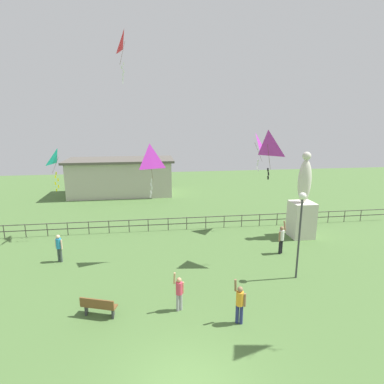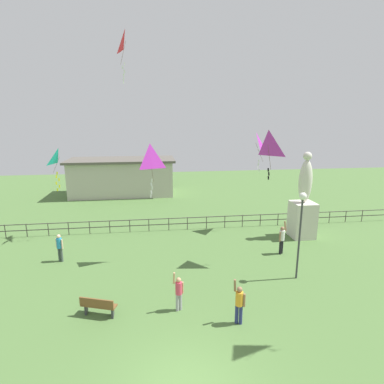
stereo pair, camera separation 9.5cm
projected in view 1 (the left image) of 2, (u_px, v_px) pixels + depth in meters
The scene contains 14 objects.
statue_monument at pixel (302, 209), 21.19m from camera, with size 1.51×1.51×5.92m.
lamppost at pixel (301, 217), 15.23m from camera, with size 0.36×0.36×4.54m.
park_bench at pixel (98, 306), 12.76m from camera, with size 1.55×0.87×0.85m.
person_0 at pixel (240, 302), 12.20m from camera, with size 0.46×0.39×1.90m.
person_1 at pixel (281, 238), 18.64m from camera, with size 0.53×0.36×2.04m.
person_2 at pixel (59, 246), 17.57m from camera, with size 0.45×0.30×1.63m.
person_3 at pixel (179, 291), 13.06m from camera, with size 0.48×0.28×1.80m.
kite_0 at pixel (58, 159), 19.83m from camera, with size 0.88×1.15×2.79m.
kite_1 at pixel (268, 145), 16.07m from camera, with size 1.16×1.19×2.62m.
kite_2 at pixel (255, 143), 21.83m from camera, with size 1.11×1.25×2.72m.
kite_4 at pixel (125, 43), 19.46m from camera, with size 0.77×1.16×3.28m.
kite_6 at pixel (150, 158), 16.87m from camera, with size 1.17×0.78×2.97m.
waterfront_railing at pixel (159, 223), 22.56m from camera, with size 36.02×0.06×0.95m.
pavilion_building at pixel (121, 177), 33.34m from camera, with size 11.22×5.11×3.88m.
Camera 1 is at (-0.88, -7.58, 7.99)m, focal length 28.87 mm.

